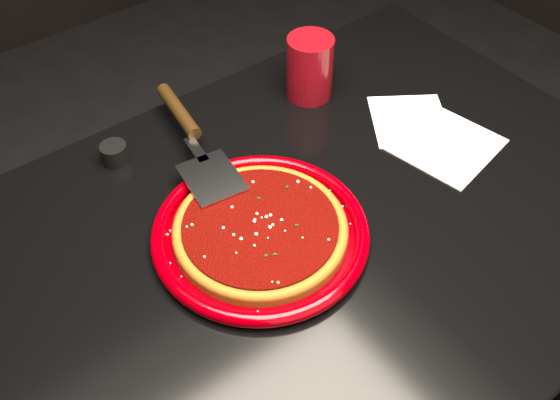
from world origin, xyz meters
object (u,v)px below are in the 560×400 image
object	(u,v)px
plate	(260,233)
pizza_server	(195,139)
ramekin	(114,153)
table	(293,355)
cup	(310,68)

from	to	relation	value
plate	pizza_server	xyz separation A→B (m)	(0.02, 0.21, 0.03)
ramekin	pizza_server	bearing A→B (deg)	-34.28
plate	table	bearing A→B (deg)	-27.16
cup	pizza_server	bearing A→B (deg)	-174.99
table	plate	xyz separation A→B (m)	(-0.05, 0.03, 0.39)
pizza_server	ramekin	xyz separation A→B (m)	(-0.11, 0.08, -0.03)
table	ramekin	size ratio (longest dim) A/B	26.71
table	plate	distance (m)	0.39
table	plate	world-z (taller)	plate
pizza_server	cup	world-z (taller)	cup
pizza_server	plate	bearing A→B (deg)	-86.99
plate	cup	size ratio (longest dim) A/B	2.75
plate	ramekin	size ratio (longest dim) A/B	7.36
table	plate	size ratio (longest dim) A/B	3.63
plate	pizza_server	distance (m)	0.21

